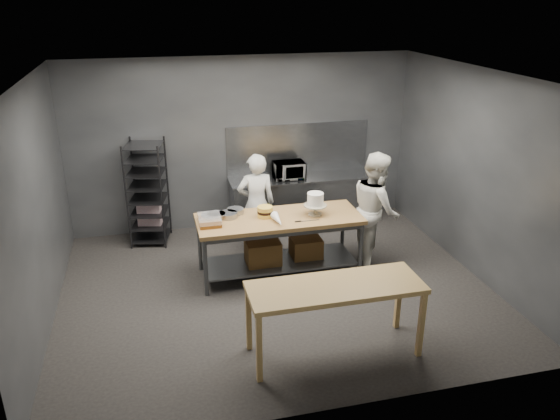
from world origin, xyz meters
name	(u,v)px	position (x,y,z in m)	size (l,w,h in m)	color
ground	(276,289)	(0.00, 0.00, 0.00)	(6.00, 6.00, 0.00)	black
back_wall	(243,143)	(0.00, 2.50, 1.50)	(6.00, 0.04, 3.00)	#4C4F54
work_table	(280,238)	(0.17, 0.46, 0.57)	(2.40, 0.90, 0.92)	olive
near_counter	(335,292)	(0.31, -1.59, 0.81)	(2.00, 0.70, 0.90)	olive
back_counter	(302,201)	(1.00, 2.18, 0.45)	(2.60, 0.60, 0.90)	slate
splashback_panel	(298,148)	(1.00, 2.48, 1.35)	(2.60, 0.02, 0.90)	slate
speed_rack	(148,194)	(-1.69, 2.10, 0.86)	(0.72, 0.76, 1.75)	black
chef_behind	(256,204)	(-0.02, 1.27, 0.83)	(0.60, 0.40, 1.66)	white
chef_right	(376,209)	(1.67, 0.47, 0.89)	(0.87, 0.68, 1.78)	silver
microwave	(289,170)	(0.75, 2.18, 1.05)	(0.54, 0.37, 0.30)	black
frosted_cake_stand	(315,201)	(0.68, 0.41, 1.13)	(0.34, 0.34, 0.34)	#B2A98E
layer_cake	(265,212)	(-0.05, 0.51, 1.00)	(0.23, 0.23, 0.16)	#EBCE4A
cake_pans	(222,215)	(-0.66, 0.65, 0.96)	(0.64, 0.39, 0.07)	gray
piping_bag	(278,220)	(0.08, 0.21, 0.98)	(0.12, 0.12, 0.38)	white
offset_spatula	(304,221)	(0.45, 0.21, 0.93)	(0.36, 0.02, 0.02)	slate
pastry_clamshells	(210,220)	(-0.86, 0.45, 0.98)	(0.32, 0.42, 0.11)	#97601E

